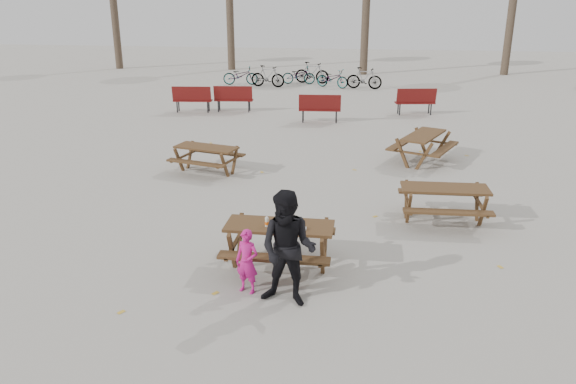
# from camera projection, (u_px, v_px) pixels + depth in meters

# --- Properties ---
(ground) EXTENTS (80.00, 80.00, 0.00)m
(ground) POSITION_uv_depth(u_px,v_px,m) (280.00, 266.00, 9.59)
(ground) COLOR gray
(ground) RESTS_ON ground
(main_picnic_table) EXTENTS (1.80, 1.45, 0.78)m
(main_picnic_table) POSITION_uv_depth(u_px,v_px,m) (280.00, 235.00, 9.39)
(main_picnic_table) COLOR #3C2415
(main_picnic_table) RESTS_ON ground
(food_tray) EXTENTS (0.18, 0.11, 0.03)m
(food_tray) POSITION_uv_depth(u_px,v_px,m) (301.00, 229.00, 9.13)
(food_tray) COLOR white
(food_tray) RESTS_ON main_picnic_table
(bread_roll) EXTENTS (0.14, 0.06, 0.05)m
(bread_roll) POSITION_uv_depth(u_px,v_px,m) (301.00, 226.00, 9.11)
(bread_roll) COLOR tan
(bread_roll) RESTS_ON food_tray
(soda_bottle) EXTENTS (0.07, 0.07, 0.17)m
(soda_bottle) POSITION_uv_depth(u_px,v_px,m) (267.00, 222.00, 9.24)
(soda_bottle) COLOR silver
(soda_bottle) RESTS_ON main_picnic_table
(child) EXTENTS (0.43, 0.35, 1.03)m
(child) POSITION_uv_depth(u_px,v_px,m) (247.00, 262.00, 8.62)
(child) COLOR #C01876
(child) RESTS_ON ground
(adult) EXTENTS (0.96, 0.81, 1.78)m
(adult) POSITION_uv_depth(u_px,v_px,m) (288.00, 249.00, 8.17)
(adult) COLOR black
(adult) RESTS_ON ground
(picnic_table_east) EXTENTS (1.77, 1.45, 0.74)m
(picnic_table_east) POSITION_uv_depth(u_px,v_px,m) (443.00, 205.00, 11.35)
(picnic_table_east) COLOR #3C2415
(picnic_table_east) RESTS_ON ground
(picnic_table_north) EXTENTS (1.88, 1.66, 0.69)m
(picnic_table_north) POSITION_uv_depth(u_px,v_px,m) (207.00, 160.00, 14.51)
(picnic_table_north) COLOR #3C2415
(picnic_table_north) RESTS_ON ground
(picnic_table_far) EXTENTS (2.07, 2.25, 0.78)m
(picnic_table_far) POSITION_uv_depth(u_px,v_px,m) (423.00, 148.00, 15.41)
(picnic_table_far) COLOR #3C2415
(picnic_table_far) RESTS_ON ground
(park_bench_row) EXTENTS (10.18, 2.55, 1.03)m
(park_bench_row) POSITION_uv_depth(u_px,v_px,m) (289.00, 101.00, 21.37)
(park_bench_row) COLOR maroon
(park_bench_row) RESTS_ON ground
(bicycle_row) EXTENTS (8.04, 2.30, 1.08)m
(bicycle_row) POSITION_uv_depth(u_px,v_px,m) (301.00, 76.00, 28.13)
(bicycle_row) COLOR black
(bicycle_row) RESTS_ON ground
(fallen_leaves) EXTENTS (11.00, 11.00, 0.01)m
(fallen_leaves) POSITION_uv_depth(u_px,v_px,m) (321.00, 214.00, 11.85)
(fallen_leaves) COLOR gold
(fallen_leaves) RESTS_ON ground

